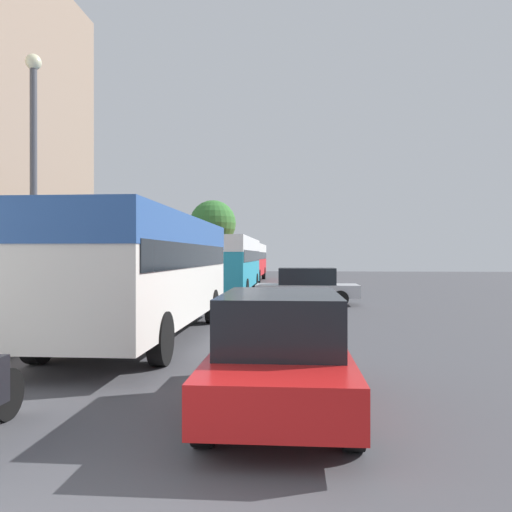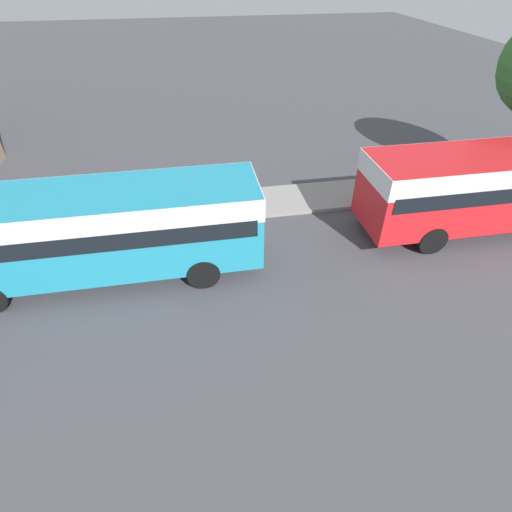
# 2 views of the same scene
# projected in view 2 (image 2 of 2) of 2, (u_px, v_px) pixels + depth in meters

# --- Properties ---
(bus_following) EXTENTS (2.49, 9.67, 2.89)m
(bus_following) POSITION_uv_depth(u_px,v_px,m) (93.00, 224.00, 11.54)
(bus_following) COLOR teal
(bus_following) RESTS_ON ground_plane
(bus_third_in_line) EXTENTS (2.54, 10.38, 2.90)m
(bus_third_in_line) POSITION_uv_depth(u_px,v_px,m) (511.00, 179.00, 13.78)
(bus_third_in_line) COLOR red
(bus_third_in_line) RESTS_ON ground_plane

